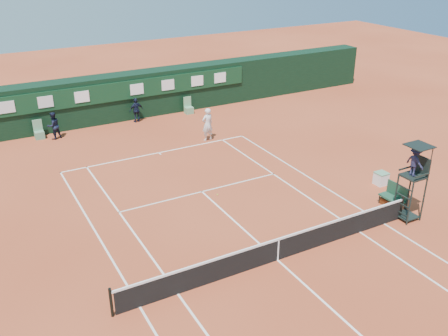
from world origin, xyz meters
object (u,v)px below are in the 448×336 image
at_px(umpire_chair, 415,167).
at_px(player, 207,124).
at_px(tennis_net, 278,249).
at_px(cooler, 381,178).
at_px(player_bench, 395,195).

xyz_separation_m(umpire_chair, player, (-3.31, 12.43, -1.46)).
bearing_deg(tennis_net, cooler, 19.48).
relative_size(cooler, player, 0.32).
height_order(cooler, player, player).
bearing_deg(tennis_net, umpire_chair, -1.07).
bearing_deg(cooler, umpire_chair, -116.00).
relative_size(tennis_net, player_bench, 10.75).
relative_size(player_bench, cooler, 1.86).
distance_m(umpire_chair, cooler, 3.95).
distance_m(umpire_chair, player_bench, 2.16).
distance_m(tennis_net, player, 12.76).
bearing_deg(tennis_net, player, 74.86).
height_order(umpire_chair, player_bench, umpire_chair).
distance_m(tennis_net, player_bench, 7.01).
bearing_deg(player_bench, umpire_chair, -106.71).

